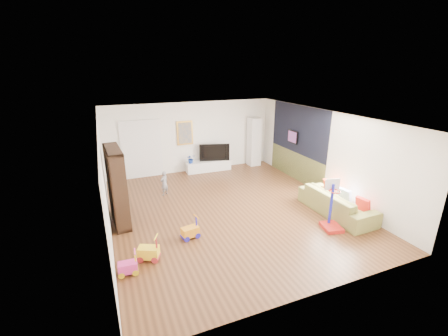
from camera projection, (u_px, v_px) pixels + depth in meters
name	position (u px, v px, depth m)	size (l,w,h in m)	color
floor	(229.00, 209.00, 8.73)	(6.50, 7.50, 0.00)	brown
ceiling	(230.00, 117.00, 7.86)	(6.50, 7.50, 0.00)	white
wall_back	(191.00, 137.00, 11.58)	(6.50, 0.00, 2.70)	white
wall_front	(318.00, 231.00, 5.01)	(6.50, 0.00, 2.70)	white
wall_left	(104.00, 182.00, 7.12)	(0.00, 7.50, 2.70)	silver
wall_right	(324.00, 153.00, 9.46)	(0.00, 7.50, 2.70)	silver
navy_accent	(298.00, 129.00, 10.52)	(0.01, 3.20, 1.70)	black
olive_wainscot	(295.00, 166.00, 10.96)	(0.01, 3.20, 1.00)	brown
doorway	(142.00, 150.00, 10.95)	(1.45, 0.06, 2.10)	white
painting_back	(185.00, 133.00, 11.39)	(0.62, 0.06, 0.92)	gold
artwork_right	(293.00, 137.00, 10.77)	(0.04, 0.56, 0.46)	#7F3F8C
media_console	(208.00, 166.00, 11.90)	(1.78, 0.44, 0.41)	white
tall_cabinet	(254.00, 142.00, 12.38)	(0.46, 0.46, 1.99)	white
bookshelf	(117.00, 186.00, 7.74)	(0.36, 1.39, 2.03)	#321F14
sofa	(336.00, 203.00, 8.37)	(2.30, 0.90, 0.67)	olive
basketball_hoop	(334.00, 206.00, 7.47)	(0.45, 0.55, 1.31)	red
ride_on_yellow	(148.00, 248.00, 6.37)	(0.43, 0.27, 0.58)	yellow
ride_on_orange	(190.00, 228.00, 7.19)	(0.41, 0.25, 0.55)	orange
ride_on_pink	(127.00, 263.00, 5.94)	(0.37, 0.23, 0.50)	#D8338E
child	(164.00, 183.00, 9.59)	(0.29, 0.19, 0.80)	slate
tv	(214.00, 152.00, 11.83)	(1.18, 0.16, 0.68)	black
vase_plant	(191.00, 159.00, 11.50)	(0.32, 0.28, 0.36)	navy
pillow_left	(363.00, 204.00, 7.83)	(0.10, 0.38, 0.38)	red
pillow_center	(344.00, 195.00, 8.38)	(0.11, 0.40, 0.40)	white
pillow_right	(328.00, 187.00, 8.96)	(0.11, 0.40, 0.40)	red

